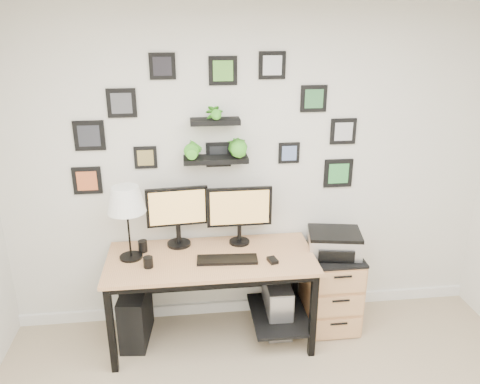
{
  "coord_description": "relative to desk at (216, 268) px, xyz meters",
  "views": [
    {
      "loc": [
        -0.53,
        -1.58,
        2.48
      ],
      "look_at": [
        -0.12,
        1.83,
        1.2
      ],
      "focal_mm": 35.0,
      "sensor_mm": 36.0,
      "label": 1
    }
  ],
  "objects": [
    {
      "name": "wall_decor",
      "position": [
        0.05,
        0.27,
        1.03
      ],
      "size": [
        2.26,
        0.18,
        1.1
      ],
      "color": "black",
      "rests_on": "ground"
    },
    {
      "name": "pc_tower_black",
      "position": [
        -0.65,
        0.03,
        -0.4
      ],
      "size": [
        0.25,
        0.47,
        0.45
      ],
      "primitive_type": "cube",
      "rotation": [
        0.0,
        0.0,
        -0.1
      ],
      "color": "black",
      "rests_on": "ground"
    },
    {
      "name": "file_cabinet",
      "position": [
        0.97,
        0.06,
        -0.29
      ],
      "size": [
        0.43,
        0.53,
        0.67
      ],
      "color": "tan",
      "rests_on": "ground"
    },
    {
      "name": "mug",
      "position": [
        -0.5,
        -0.14,
        0.16
      ],
      "size": [
        0.07,
        0.07,
        0.08
      ],
      "primitive_type": "cylinder",
      "color": "black",
      "rests_on": "desk"
    },
    {
      "name": "pen_cup",
      "position": [
        -0.56,
        0.12,
        0.17
      ],
      "size": [
        0.07,
        0.07,
        0.09
      ],
      "primitive_type": "cylinder",
      "color": "black",
      "rests_on": "desk"
    },
    {
      "name": "room",
      "position": [
        0.33,
        0.32,
        -0.58
      ],
      "size": [
        4.0,
        4.0,
        4.0
      ],
      "color": "tan",
      "rests_on": "ground"
    },
    {
      "name": "desk",
      "position": [
        0.0,
        0.0,
        0.0
      ],
      "size": [
        1.6,
        0.7,
        0.75
      ],
      "color": "tan",
      "rests_on": "ground"
    },
    {
      "name": "monitor_left",
      "position": [
        -0.28,
        0.19,
        0.41
      ],
      "size": [
        0.49,
        0.21,
        0.5
      ],
      "color": "black",
      "rests_on": "desk"
    },
    {
      "name": "table_lamp",
      "position": [
        -0.65,
        0.02,
        0.59
      ],
      "size": [
        0.28,
        0.28,
        0.58
      ],
      "color": "black",
      "rests_on": "desk"
    },
    {
      "name": "mouse",
      "position": [
        0.42,
        -0.17,
        0.14
      ],
      "size": [
        0.08,
        0.11,
        0.03
      ],
      "primitive_type": "cube",
      "rotation": [
        0.0,
        0.0,
        0.23
      ],
      "color": "black",
      "rests_on": "desk"
    },
    {
      "name": "printer",
      "position": [
        0.97,
        0.06,
        0.14
      ],
      "size": [
        0.47,
        0.4,
        0.19
      ],
      "color": "silver",
      "rests_on": "file_cabinet"
    },
    {
      "name": "monitor_right",
      "position": [
        0.21,
        0.17,
        0.41
      ],
      "size": [
        0.52,
        0.17,
        0.48
      ],
      "color": "black",
      "rests_on": "desk"
    },
    {
      "name": "pc_tower_grey",
      "position": [
        0.51,
        0.04,
        -0.41
      ],
      "size": [
        0.2,
        0.45,
        0.44
      ],
      "color": "gray",
      "rests_on": "ground"
    },
    {
      "name": "keyboard",
      "position": [
        0.08,
        -0.12,
        0.14
      ],
      "size": [
        0.47,
        0.17,
        0.02
      ],
      "primitive_type": "cube",
      "rotation": [
        0.0,
        0.0,
        -0.06
      ],
      "color": "black",
      "rests_on": "desk"
    }
  ]
}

